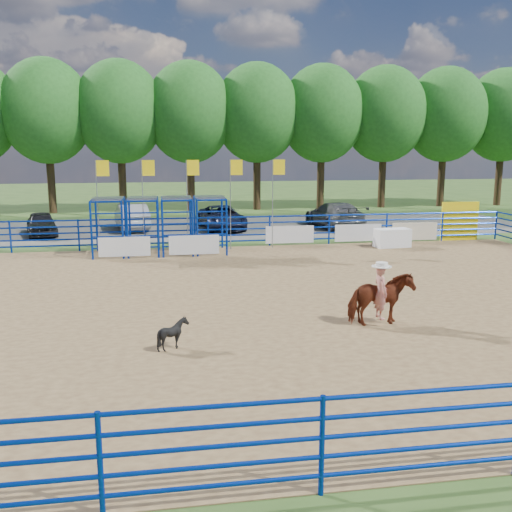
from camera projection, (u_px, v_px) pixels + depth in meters
The scene contains 13 objects.
ground at pixel (234, 304), 17.76m from camera, with size 120.00×120.00×0.00m, color #436227.
arena_dirt at pixel (234, 303), 17.76m from camera, with size 30.00×20.00×0.02m, color #94754A.
gravel_strip at pixel (199, 227), 34.23m from camera, with size 40.00×10.00×0.01m, color #66635A.
announcer_table at pixel (392, 238), 27.46m from camera, with size 1.67×0.78×0.89m, color white.
horse_and_rider at pixel (380, 294), 15.44m from camera, with size 1.79×0.94×2.49m.
calf at pixel (173, 334), 13.72m from camera, with size 0.62×0.69×0.76m, color black.
car_a at pixel (42, 224), 31.11m from camera, with size 1.50×3.72×1.27m, color black.
car_b at pixel (132, 217), 33.28m from camera, with size 1.58×4.53×1.49m, color #919399.
car_c at pixel (222, 217), 33.40m from camera, with size 2.24×4.86×1.35m, color #141934.
car_d at pixel (335, 215), 33.92m from camera, with size 2.14×5.25×1.52m, color #4F4F51.
perimeter_fence at pixel (234, 280), 17.62m from camera, with size 30.10×20.10×1.50m.
chute_assembly at pixel (168, 226), 25.78m from camera, with size 19.32×2.41×4.20m.
treeline at pixel (189, 108), 41.51m from camera, with size 56.40×6.40×11.24m.
Camera 1 is at (-2.07, -17.04, 4.87)m, focal length 40.00 mm.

